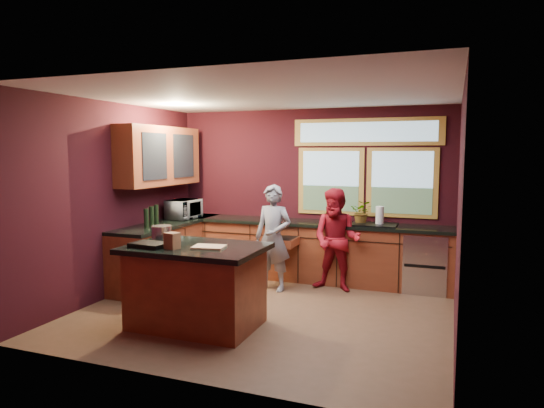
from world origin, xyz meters
The scene contains 14 objects.
floor centered at (0.00, 0.00, 0.00)m, with size 4.50×4.50×0.00m, color brown.
room_shell centered at (-0.60, 0.32, 1.80)m, with size 4.52×4.02×2.71m.
back_counter centered at (0.20, 1.70, 0.46)m, with size 4.50×0.64×0.93m.
left_counter centered at (-1.95, 0.85, 0.47)m, with size 0.64×2.30×0.93m.
island centered at (-0.55, -0.75, 0.48)m, with size 1.55×1.05×0.95m.
person_grey centered at (-0.24, 0.96, 0.77)m, with size 0.56×0.37×1.54m, color slate.
person_red centered at (0.63, 1.25, 0.75)m, with size 0.73×0.57×1.49m, color maroon.
microwave centered at (-1.92, 1.28, 1.09)m, with size 0.56×0.38×0.31m, color #999999.
potted_plant centered at (0.90, 1.75, 1.11)m, with size 0.32×0.28×0.35m, color #999999.
paper_towel centered at (1.17, 1.70, 1.07)m, with size 0.12×0.12×0.28m, color silver.
cutting_board centered at (-0.35, -0.80, 0.95)m, with size 0.35×0.25×0.02m, color tan.
stock_pot centered at (-1.10, -0.60, 1.03)m, with size 0.24×0.24×0.18m, color #A9A9AD.
paper_bag centered at (-0.70, -1.00, 1.03)m, with size 0.15×0.12×0.18m, color brown.
black_tray centered at (-1.00, -1.00, 0.97)m, with size 0.40×0.28×0.05m, color black.
Camera 1 is at (2.19, -5.55, 2.01)m, focal length 32.00 mm.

